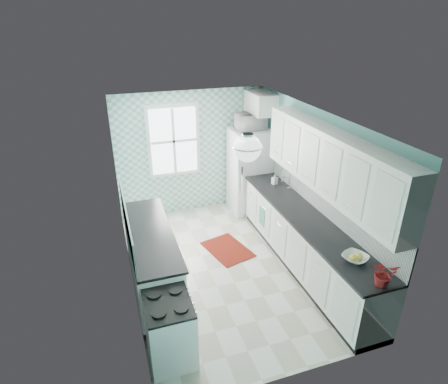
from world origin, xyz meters
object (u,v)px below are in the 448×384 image
object	(u,v)px
microwave	(251,121)
potted_plant	(384,274)
fridge	(249,171)
sink	(280,192)
stove	(170,328)
fruit_bowl	(355,258)
ceiling_light	(248,148)

from	to	relation	value
microwave	potted_plant	bearing A→B (deg)	90.73
fridge	sink	size ratio (longest dim) A/B	3.29
fridge	stove	world-z (taller)	fridge
fridge	sink	distance (m)	1.22
fruit_bowl	potted_plant	world-z (taller)	potted_plant
stove	potted_plant	distance (m)	2.57
stove	fruit_bowl	size ratio (longest dim) A/B	2.62
stove	fridge	bearing A→B (deg)	51.41
sink	fruit_bowl	xyz separation A→B (m)	(-0.00, -2.17, 0.05)
stove	fruit_bowl	distance (m)	2.46
sink	microwave	bearing A→B (deg)	93.45
fridge	potted_plant	world-z (taller)	fridge
sink	microwave	size ratio (longest dim) A/B	0.94
fridge	sink	xyz separation A→B (m)	(0.09, -1.22, 0.06)
fruit_bowl	potted_plant	bearing A→B (deg)	-90.00
fruit_bowl	potted_plant	xyz separation A→B (m)	(0.00, -0.50, 0.12)
fridge	fruit_bowl	xyz separation A→B (m)	(0.09, -3.38, 0.10)
fridge	fruit_bowl	distance (m)	3.39
potted_plant	microwave	bearing A→B (deg)	91.33
ceiling_light	fridge	world-z (taller)	ceiling_light
sink	microwave	distance (m)	1.56
stove	potted_plant	xyz separation A→B (m)	(2.40, -0.63, 0.67)
fruit_bowl	microwave	size ratio (longest dim) A/B	0.55
ceiling_light	microwave	xyz separation A→B (m)	(1.11, 2.59, -0.42)
microwave	fridge	bearing A→B (deg)	53.11
ceiling_light	fruit_bowl	xyz separation A→B (m)	(1.20, -0.79, -1.34)
sink	fruit_bowl	bearing A→B (deg)	-91.07
sink	microwave	world-z (taller)	microwave
fridge	potted_plant	xyz separation A→B (m)	(0.09, -3.88, 0.22)
fridge	microwave	distance (m)	1.03
fridge	microwave	bearing A→B (deg)	54.80
ceiling_light	fridge	bearing A→B (deg)	66.82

